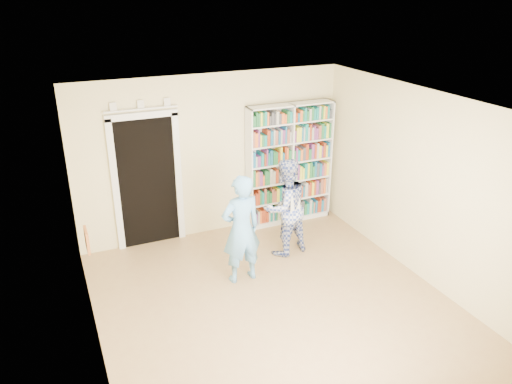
{
  "coord_description": "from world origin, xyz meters",
  "views": [
    {
      "loc": [
        -2.47,
        -4.92,
        3.97
      ],
      "look_at": [
        0.08,
        0.9,
        1.31
      ],
      "focal_mm": 35.0,
      "sensor_mm": 36.0,
      "label": 1
    }
  ],
  "objects": [
    {
      "name": "doorway",
      "position": [
        -1.1,
        2.48,
        1.18
      ],
      "size": [
        1.1,
        0.08,
        2.43
      ],
      "color": "black",
      "rests_on": "floor"
    },
    {
      "name": "wall_left",
      "position": [
        -2.25,
        0.0,
        1.35
      ],
      "size": [
        0.0,
        5.0,
        5.0
      ],
      "primitive_type": "plane",
      "rotation": [
        1.57,
        0.0,
        1.57
      ],
      "color": "#F5E5A9",
      "rests_on": "floor"
    },
    {
      "name": "man_blue",
      "position": [
        -0.17,
        0.85,
        0.8
      ],
      "size": [
        0.61,
        0.43,
        1.61
      ],
      "primitive_type": "imported",
      "rotation": [
        0.0,
        0.0,
        3.22
      ],
      "color": "#62A4DA",
      "rests_on": "floor"
    },
    {
      "name": "bookshelf",
      "position": [
        1.35,
        2.34,
        1.08
      ],
      "size": [
        1.55,
        0.29,
        2.13
      ],
      "rotation": [
        0.0,
        0.0,
        0.03
      ],
      "color": "white",
      "rests_on": "floor"
    },
    {
      "name": "man_plaid",
      "position": [
        0.75,
        1.31,
        0.78
      ],
      "size": [
        0.86,
        0.72,
        1.56
      ],
      "primitive_type": "imported",
      "rotation": [
        0.0,
        0.0,
        3.33
      ],
      "color": "#324698",
      "rests_on": "floor"
    },
    {
      "name": "wall_right",
      "position": [
        2.25,
        0.0,
        1.35
      ],
      "size": [
        0.0,
        5.0,
        5.0
      ],
      "primitive_type": "plane",
      "rotation": [
        1.57,
        0.0,
        -1.57
      ],
      "color": "#F5E5A9",
      "rests_on": "floor"
    },
    {
      "name": "floor",
      "position": [
        0.0,
        0.0,
        0.0
      ],
      "size": [
        5.0,
        5.0,
        0.0
      ],
      "primitive_type": "plane",
      "color": "#A0774D",
      "rests_on": "ground"
    },
    {
      "name": "paper_sheet",
      "position": [
        0.82,
        1.1,
        0.95
      ],
      "size": [
        0.19,
        0.07,
        0.28
      ],
      "primitive_type": "cube",
      "rotation": [
        0.0,
        0.0,
        0.33
      ],
      "color": "white",
      "rests_on": "man_plaid"
    },
    {
      "name": "wall_back",
      "position": [
        0.0,
        2.5,
        1.35
      ],
      "size": [
        4.5,
        0.0,
        4.5
      ],
      "primitive_type": "plane",
      "rotation": [
        1.57,
        0.0,
        0.0
      ],
      "color": "#F5E5A9",
      "rests_on": "floor"
    },
    {
      "name": "ceiling",
      "position": [
        0.0,
        0.0,
        2.7
      ],
      "size": [
        5.0,
        5.0,
        0.0
      ],
      "primitive_type": "plane",
      "rotation": [
        3.14,
        0.0,
        0.0
      ],
      "color": "white",
      "rests_on": "wall_back"
    },
    {
      "name": "wall_art",
      "position": [
        -2.23,
        0.2,
        1.4
      ],
      "size": [
        0.03,
        0.25,
        0.25
      ],
      "primitive_type": "cube",
      "color": "maroon",
      "rests_on": "wall_left"
    }
  ]
}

